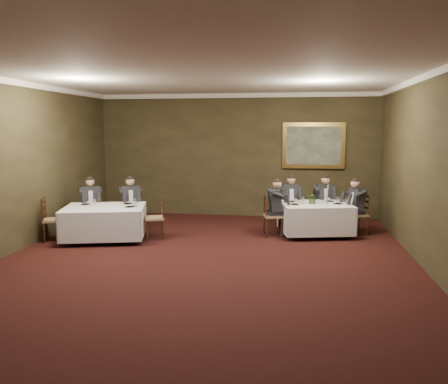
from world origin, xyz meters
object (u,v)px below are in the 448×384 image
(chair_main_endright, at_px, (357,223))
(chair_sec_endright, at_px, (155,226))
(chair_main_endleft, at_px, (273,224))
(diner_main_backleft, at_px, (290,208))
(chair_main_backright, at_px, (323,216))
(diner_main_endright, at_px, (357,214))
(table_second, at_px, (105,220))
(diner_sec_backleft, at_px, (91,211))
(diner_sec_backright, at_px, (131,210))
(chair_sec_backright, at_px, (131,219))
(chair_sec_backleft, at_px, (91,220))
(table_main, at_px, (315,217))
(diner_main_backright, at_px, (323,208))
(centerpiece, at_px, (313,197))
(candlestick, at_px, (328,197))
(chair_main_backleft, at_px, (290,217))
(diner_main_endleft, at_px, (273,215))
(painting, at_px, (313,146))
(chair_sec_endleft, at_px, (53,229))

(chair_main_endright, xyz_separation_m, chair_sec_endright, (-4.67, -1.13, 0.00))
(chair_main_endleft, bearing_deg, chair_main_endright, 89.87)
(diner_main_backleft, height_order, chair_main_backright, diner_main_backleft)
(diner_main_endright, bearing_deg, table_second, 82.68)
(chair_main_endleft, bearing_deg, diner_main_backleft, 144.07)
(chair_main_endright, relative_size, diner_main_endright, 0.74)
(chair_main_endleft, relative_size, diner_sec_backleft, 0.74)
(diner_sec_backright, bearing_deg, chair_main_endleft, 151.12)
(diner_main_endright, bearing_deg, chair_sec_backright, 73.03)
(chair_sec_backleft, bearing_deg, diner_main_endright, 156.54)
(table_main, height_order, diner_main_backright, diner_main_backright)
(table_main, bearing_deg, diner_main_endright, 12.94)
(chair_main_backright, height_order, diner_sec_backleft, diner_sec_backleft)
(chair_sec_backright, relative_size, centerpiece, 3.28)
(chair_main_endleft, distance_m, chair_sec_backleft, 4.48)
(table_second, distance_m, candlestick, 5.20)
(diner_main_backleft, xyz_separation_m, chair_sec_backright, (-3.93, -0.87, -0.23))
(table_main, height_order, chair_sec_backleft, chair_sec_backleft)
(table_main, height_order, chair_main_backleft, chair_main_backleft)
(diner_main_endleft, distance_m, chair_main_endright, 2.05)
(diner_main_backleft, height_order, chair_sec_backleft, diner_main_backleft)
(chair_sec_backright, xyz_separation_m, chair_sec_endright, (0.87, -0.73, 0.00))
(chair_main_backleft, bearing_deg, candlestick, 125.73)
(table_second, distance_m, painting, 5.97)
(centerpiece, distance_m, painting, 2.34)
(diner_main_backleft, distance_m, diner_sec_backleft, 4.99)
(chair_sec_backleft, bearing_deg, diner_main_backleft, 163.76)
(painting, bearing_deg, diner_main_endleft, -113.71)
(chair_sec_backright, height_order, candlestick, candlestick)
(chair_sec_backright, relative_size, painting, 0.58)
(diner_main_backright, bearing_deg, chair_sec_endleft, 1.86)
(chair_sec_endleft, bearing_deg, chair_main_endright, 82.97)
(diner_main_backright, xyz_separation_m, diner_sec_backleft, (-5.70, -1.31, 0.00))
(diner_sec_backright, distance_m, chair_sec_endleft, 1.88)
(chair_main_endright, bearing_deg, painting, 8.07)
(chair_sec_backleft, bearing_deg, diner_main_backright, 163.78)
(diner_main_endleft, xyz_separation_m, diner_sec_backleft, (-4.48, -0.19, 0.00))
(diner_main_backright, xyz_separation_m, chair_sec_backleft, (-5.71, -1.30, -0.23))
(table_main, height_order, diner_sec_backleft, diner_sec_backleft)
(painting, bearing_deg, candlestick, -82.40)
(table_main, height_order, chair_main_endleft, chair_main_endleft)
(chair_sec_backright, height_order, chair_sec_endleft, same)
(chair_main_backleft, xyz_separation_m, painting, (0.61, 1.31, 1.77))
(chair_main_endright, xyz_separation_m, chair_sec_backleft, (-6.47, -0.64, 0.00))
(chair_main_backright, relative_size, candlestick, 2.10)
(chair_main_endleft, bearing_deg, diner_main_endleft, 90.00)
(table_main, relative_size, chair_sec_backright, 1.86)
(diner_sec_backright, bearing_deg, chair_sec_backright, -90.00)
(diner_sec_backright, bearing_deg, diner_main_backleft, 164.58)
(diner_main_endright, xyz_separation_m, diner_sec_backright, (-5.51, -0.41, 0.00))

